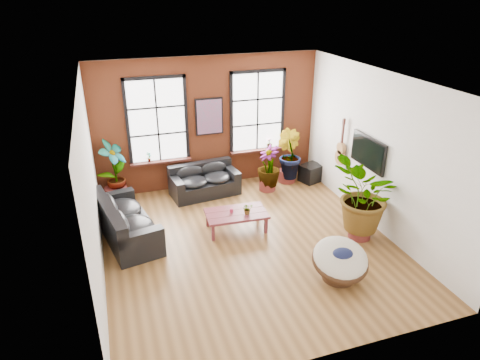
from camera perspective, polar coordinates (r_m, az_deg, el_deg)
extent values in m
cube|color=brown|center=(9.34, 1.16, -8.52)|extent=(6.00, 6.50, 0.02)
cube|color=white|center=(7.98, 1.38, 13.16)|extent=(6.00, 6.50, 0.02)
cube|color=#4D2012|center=(11.45, -4.19, 7.58)|extent=(6.00, 0.02, 3.50)
cube|color=silver|center=(5.91, 11.94, -10.49)|extent=(6.00, 0.02, 3.50)
cube|color=silver|center=(8.10, -19.27, -1.23)|extent=(0.02, 6.50, 3.50)
cube|color=silver|center=(9.85, 18.05, 3.53)|extent=(0.02, 6.50, 3.50)
cube|color=white|center=(11.10, -10.97, 7.72)|extent=(1.40, 0.02, 2.10)
cube|color=black|center=(11.39, -10.49, 2.43)|extent=(1.60, 0.22, 0.06)
cube|color=white|center=(11.72, 2.34, 9.05)|extent=(1.40, 0.02, 2.10)
cube|color=black|center=(11.99, 2.37, 3.98)|extent=(1.60, 0.22, 0.06)
cube|color=black|center=(11.36, -4.70, -0.99)|extent=(1.85, 1.06, 0.40)
cube|color=black|center=(11.47, -5.34, 1.46)|extent=(1.77, 0.42, 0.41)
cube|color=black|center=(11.01, -8.52, -0.30)|extent=(0.31, 0.87, 0.21)
cube|color=black|center=(11.49, -1.14, 1.08)|extent=(0.31, 0.87, 0.21)
ellipsoid|color=black|center=(11.11, -6.27, -0.21)|extent=(0.82, 0.80, 0.23)
ellipsoid|color=black|center=(11.26, -6.72, 0.95)|extent=(0.76, 0.32, 0.39)
ellipsoid|color=black|center=(11.31, -3.07, 0.39)|extent=(0.82, 0.80, 0.23)
ellipsoid|color=black|center=(11.47, -3.56, 1.52)|extent=(0.76, 0.32, 0.39)
cube|color=black|center=(9.75, -14.75, -6.29)|extent=(1.37, 2.38, 0.44)
cube|color=black|center=(9.47, -17.09, -4.47)|extent=(0.67, 2.24, 0.45)
cube|color=black|center=(8.74, -13.13, -7.42)|extent=(0.97, 0.41, 0.23)
cube|color=black|center=(10.46, -16.48, -2.19)|extent=(0.97, 0.41, 0.23)
ellipsoid|color=black|center=(9.24, -13.85, -5.98)|extent=(0.97, 1.12, 0.25)
ellipsoid|color=black|center=(9.11, -15.58, -5.49)|extent=(0.44, 1.01, 0.43)
ellipsoid|color=black|center=(10.01, -15.34, -3.66)|extent=(0.97, 1.12, 0.25)
ellipsoid|color=black|center=(9.88, -16.95, -3.18)|extent=(0.44, 1.01, 0.43)
cube|color=maroon|center=(9.63, -0.49, -4.50)|extent=(1.41, 0.85, 0.06)
cube|color=black|center=(9.50, -0.30, -4.71)|extent=(1.36, 0.08, 0.00)
cube|color=black|center=(9.72, -0.69, -3.99)|extent=(1.36, 0.08, 0.00)
cube|color=maroon|center=(9.36, -3.62, -7.03)|extent=(0.07, 0.07, 0.38)
cube|color=maroon|center=(9.63, 3.48, -6.06)|extent=(0.07, 0.07, 0.38)
cube|color=maroon|center=(9.89, -4.35, -5.19)|extent=(0.07, 0.07, 0.38)
cube|color=maroon|center=(10.14, 2.38, -4.33)|extent=(0.07, 0.07, 0.38)
cylinder|color=#C0305A|center=(9.61, -1.13, -4.06)|extent=(0.08, 0.08, 0.09)
cylinder|color=#3F2716|center=(8.49, 13.02, -11.97)|extent=(0.70, 0.70, 0.24)
torus|color=#3F2716|center=(8.33, 13.21, -10.39)|extent=(1.21, 1.20, 0.48)
ellipsoid|color=beige|center=(8.29, 13.25, -10.05)|extent=(1.17, 1.22, 0.65)
ellipsoid|color=#13193C|center=(8.19, 13.46, -9.54)|extent=(0.45, 0.38, 0.18)
cube|color=black|center=(11.32, -4.13, 8.44)|extent=(0.74, 0.04, 0.98)
cube|color=#0C7F8C|center=(11.29, -4.09, 8.40)|extent=(0.66, 0.02, 0.90)
cube|color=black|center=(10.08, 16.73, 3.57)|extent=(0.06, 1.25, 0.72)
cube|color=black|center=(10.06, 16.57, 3.55)|extent=(0.01, 1.15, 0.62)
cylinder|color=#B27F4C|center=(11.05, 13.21, 2.93)|extent=(0.09, 0.38, 0.38)
cylinder|color=#B27F4C|center=(10.96, 13.34, 4.14)|extent=(0.09, 0.30, 0.30)
cylinder|color=black|center=(11.05, 13.19, 2.93)|extent=(0.09, 0.11, 0.11)
cube|color=black|center=(10.84, 13.52, 5.97)|extent=(0.04, 0.05, 0.55)
cube|color=black|center=(10.75, 13.69, 7.59)|extent=(0.06, 0.06, 0.14)
cube|color=black|center=(12.24, 9.45, 0.93)|extent=(0.71, 0.65, 0.48)
cylinder|color=maroon|center=(11.38, -16.12, -1.87)|extent=(0.73, 0.73, 0.41)
cylinder|color=maroon|center=(12.15, 6.27, 0.59)|extent=(0.62, 0.62, 0.35)
cylinder|color=maroon|center=(9.82, 15.68, -6.45)|extent=(0.59, 0.59, 0.36)
cylinder|color=maroon|center=(11.61, 3.66, -0.57)|extent=(0.59, 0.59, 0.32)
imported|color=#2A4512|center=(11.13, -16.41, 1.44)|extent=(0.92, 0.95, 1.50)
imported|color=#2A4512|center=(11.88, 6.48, 3.41)|extent=(0.80, 0.89, 1.35)
imported|color=#2A4512|center=(9.44, 16.33, -2.21)|extent=(1.98, 1.98, 1.66)
imported|color=#2A4512|center=(11.39, 3.86, 1.86)|extent=(0.71, 0.71, 1.11)
imported|color=#2A4512|center=(9.50, 1.01, -3.85)|extent=(0.24, 0.21, 0.26)
imported|color=#2A4512|center=(11.30, -12.05, 3.01)|extent=(0.17, 0.17, 0.27)
imported|color=#2A4512|center=(12.05, 3.95, 4.89)|extent=(0.19, 0.19, 0.27)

